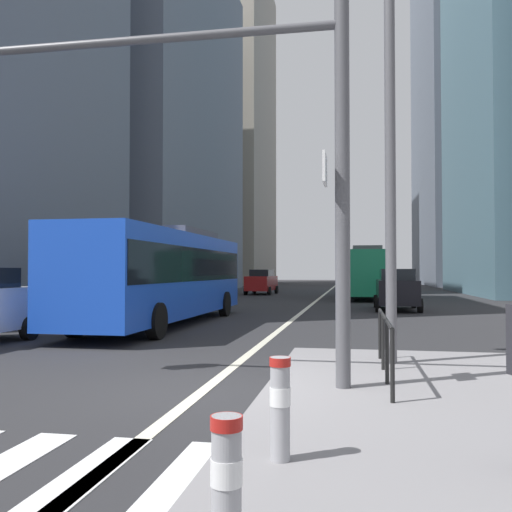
{
  "coord_description": "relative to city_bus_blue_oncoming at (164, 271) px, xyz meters",
  "views": [
    {
      "loc": [
        2.32,
        -8.18,
        1.87
      ],
      "look_at": [
        -4.26,
        28.31,
        2.85
      ],
      "focal_mm": 38.41,
      "sensor_mm": 36.0,
      "label": 1
    }
  ],
  "objects": [
    {
      "name": "traffic_signal_gantry",
      "position": [
        4.06,
        -9.84,
        2.3
      ],
      "size": [
        6.64,
        0.65,
        6.0
      ],
      "color": "#515156",
      "rests_on": "median_island"
    },
    {
      "name": "office_tower_left_mid",
      "position": [
        -11.86,
        28.42,
        13.88
      ],
      "size": [
        12.24,
        25.68,
        31.43
      ],
      "primitive_type": "cube",
      "color": "slate",
      "rests_on": "ground"
    },
    {
      "name": "city_bus_red_receding",
      "position": [
        7.22,
        19.33,
        -0.0
      ],
      "size": [
        2.78,
        10.86,
        3.4
      ],
      "color": "#198456",
      "rests_on": "ground"
    },
    {
      "name": "bollard_left",
      "position": [
        5.79,
        -13.05,
        -1.17
      ],
      "size": [
        0.2,
        0.2,
        0.93
      ],
      "color": "#99999E",
      "rests_on": "median_island"
    },
    {
      "name": "city_bus_blue_oncoming",
      "position": [
        0.0,
        0.0,
        0.0
      ],
      "size": [
        2.77,
        11.98,
        3.4
      ],
      "color": "blue",
      "rests_on": "ground"
    },
    {
      "name": "car_oncoming_mid",
      "position": [
        -0.74,
        24.38,
        -0.85
      ],
      "size": [
        2.19,
        4.46,
        1.94
      ],
      "color": "maroon",
      "rests_on": "ground"
    },
    {
      "name": "office_tower_left_far",
      "position": [
        -11.86,
        56.0,
        19.72
      ],
      "size": [
        12.86,
        18.97,
        43.11
      ],
      "primitive_type": "cube",
      "color": "gray",
      "rests_on": "ground"
    },
    {
      "name": "ground_plane",
      "position": [
        4.14,
        10.17,
        -1.84
      ],
      "size": [
        160.0,
        160.0,
        0.0
      ],
      "primitive_type": "plane",
      "color": "#28282B"
    },
    {
      "name": "street_lamp_post",
      "position": [
        7.13,
        -7.53,
        3.45
      ],
      "size": [
        5.5,
        0.32,
        8.0
      ],
      "color": "#56565B",
      "rests_on": "median_island"
    },
    {
      "name": "lane_centre_line",
      "position": [
        4.14,
        20.17,
        -1.83
      ],
      "size": [
        0.2,
        80.0,
        0.01
      ],
      "primitive_type": "cube",
      "color": "beige",
      "rests_on": "ground"
    },
    {
      "name": "bollard_front",
      "position": [
        5.71,
        -14.83,
        -1.21
      ],
      "size": [
        0.2,
        0.2,
        0.86
      ],
      "color": "#99999E",
      "rests_on": "median_island"
    },
    {
      "name": "office_tower_right_far",
      "position": [
        21.14,
        56.85,
        25.5
      ],
      "size": [
        11.87,
        25.14,
        54.67
      ],
      "primitive_type": "cube",
      "color": "slate",
      "rests_on": "ground"
    },
    {
      "name": "pedestrian_railing",
      "position": [
        6.94,
        -8.85,
        -0.98
      ],
      "size": [
        0.06,
        3.67,
        0.98
      ],
      "color": "black",
      "rests_on": "median_island"
    },
    {
      "name": "car_receding_near",
      "position": [
        8.41,
        8.56,
        -0.85
      ],
      "size": [
        2.08,
        4.51,
        1.94
      ],
      "color": "black",
      "rests_on": "ground"
    }
  ]
}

